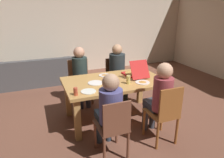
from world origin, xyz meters
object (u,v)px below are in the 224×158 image
object	(u,v)px
person_1	(81,71)
chair_0	(165,113)
person_2	(109,107)
dining_table	(114,86)
chair_3	(115,75)
plate_1	(88,91)
chair_1	(80,80)
pizza_box_0	(134,73)
plate_2	(142,82)
person_3	(118,67)
chair_2	(113,126)
drinking_glass_1	(76,91)
drinking_glass_0	(128,80)
plate_3	(105,75)
plate_0	(95,83)
couch	(36,74)
person_0	(160,95)

from	to	relation	value
person_1	chair_0	bearing A→B (deg)	-65.10
person_2	dining_table	bearing A→B (deg)	64.17
chair_3	plate_1	bearing A→B (deg)	-127.17
chair_1	plate_1	size ratio (longest dim) A/B	3.92
dining_table	pizza_box_0	bearing A→B (deg)	14.34
plate_1	plate_2	world-z (taller)	plate_2
person_1	pizza_box_0	distance (m)	1.12
person_1	person_3	world-z (taller)	same
dining_table	person_2	xyz separation A→B (m)	(-0.41, -0.85, 0.06)
chair_2	plate_2	distance (m)	1.12
chair_0	drinking_glass_1	distance (m)	1.34
plate_2	drinking_glass_1	size ratio (longest dim) A/B	2.09
person_1	pizza_box_0	size ratio (longest dim) A/B	2.38
plate_2	drinking_glass_0	bearing A→B (deg)	170.47
plate_1	chair_3	bearing A→B (deg)	52.83
person_2	drinking_glass_0	world-z (taller)	person_2
person_1	plate_2	size ratio (longest dim) A/B	4.96
plate_3	drinking_glass_0	world-z (taller)	drinking_glass_0
chair_0	plate_0	distance (m)	1.24
pizza_box_0	chair_2	bearing A→B (deg)	-127.73
dining_table	couch	xyz separation A→B (m)	(-1.26, 2.43, -0.37)
person_2	chair_3	world-z (taller)	person_2
person_0	drinking_glass_0	distance (m)	0.62
person_1	chair_3	world-z (taller)	person_1
person_1	drinking_glass_1	distance (m)	1.27
dining_table	plate_3	xyz separation A→B (m)	(-0.07, 0.31, 0.12)
chair_0	drinking_glass_0	bearing A→B (deg)	109.85
person_0	person_2	world-z (taller)	person_0
plate_0	drinking_glass_1	size ratio (longest dim) A/B	2.17
person_0	person_1	size ratio (longest dim) A/B	1.02
chair_2	plate_2	bearing A→B (deg)	41.14
dining_table	pizza_box_0	size ratio (longest dim) A/B	3.41
plate_2	couch	bearing A→B (deg)	121.63
plate_3	drinking_glass_0	bearing A→B (deg)	-67.31
chair_3	drinking_glass_0	distance (m)	1.27
plate_1	person_0	bearing A→B (deg)	-25.58
chair_3	couch	world-z (taller)	chair_3
pizza_box_0	plate_0	world-z (taller)	pizza_box_0
chair_0	pizza_box_0	bearing A→B (deg)	88.12
person_0	person_2	bearing A→B (deg)	-176.72
chair_3	plate_2	world-z (taller)	chair_3
person_2	plate_3	size ratio (longest dim) A/B	5.57
chair_1	drinking_glass_0	bearing A→B (deg)	-64.77
person_3	drinking_glass_1	size ratio (longest dim) A/B	10.35
plate_0	couch	bearing A→B (deg)	110.45
chair_2	chair_3	world-z (taller)	chair_2
chair_1	person_2	distance (m)	1.83
person_3	plate_1	size ratio (longest dim) A/B	5.23
person_3	plate_0	distance (m)	1.14
chair_3	couch	size ratio (longest dim) A/B	0.44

